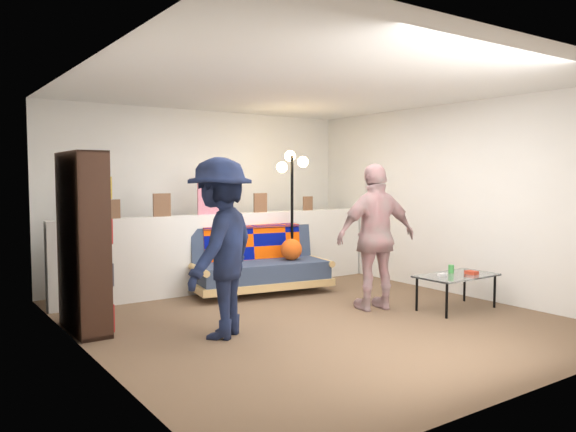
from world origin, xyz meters
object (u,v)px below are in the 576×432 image
(futon_sofa, at_px, (260,265))
(person_left, at_px, (221,248))
(bookshelf, at_px, (83,248))
(person_right, at_px, (376,237))
(floor_lamp, at_px, (292,190))
(coffee_table, at_px, (457,277))

(futon_sofa, distance_m, person_left, 2.06)
(bookshelf, relative_size, person_right, 1.05)
(futon_sofa, xyz_separation_m, person_left, (-1.35, -1.49, 0.48))
(floor_lamp, bearing_deg, bookshelf, -166.81)
(person_left, distance_m, person_right, 1.93)
(futon_sofa, height_order, coffee_table, futon_sofa)
(person_left, xyz_separation_m, person_right, (1.93, -0.03, -0.01))
(futon_sofa, relative_size, coffee_table, 1.98)
(coffee_table, height_order, person_left, person_left)
(floor_lamp, distance_m, person_left, 2.55)
(floor_lamp, height_order, person_right, floor_lamp)
(person_left, bearing_deg, futon_sofa, -170.10)
(coffee_table, bearing_deg, bookshelf, 158.20)
(futon_sofa, height_order, floor_lamp, floor_lamp)
(futon_sofa, relative_size, person_left, 1.12)
(coffee_table, bearing_deg, person_left, 168.45)
(bookshelf, bearing_deg, person_left, -42.82)
(futon_sofa, height_order, person_left, person_left)
(bookshelf, height_order, person_left, bookshelf)
(person_right, bearing_deg, bookshelf, -5.31)
(futon_sofa, xyz_separation_m, floor_lamp, (0.58, 0.11, 0.95))
(futon_sofa, xyz_separation_m, coffee_table, (1.32, -2.04, 0.01))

